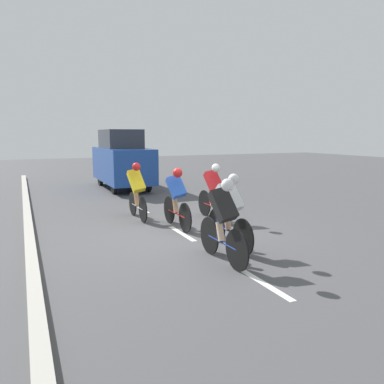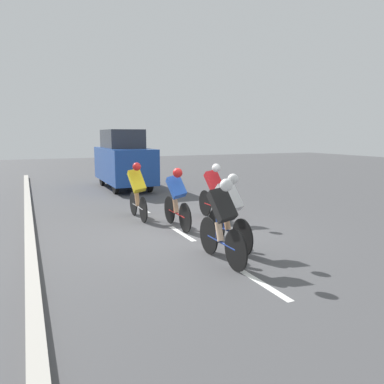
% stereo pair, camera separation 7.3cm
% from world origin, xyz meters
% --- Properties ---
extents(ground_plane, '(60.00, 60.00, 0.00)m').
position_xyz_m(ground_plane, '(0.00, 0.00, 0.00)').
color(ground_plane, '#4C4C4F').
extents(lane_stripe_near, '(0.12, 1.40, 0.01)m').
position_xyz_m(lane_stripe_near, '(0.00, 3.15, 0.00)').
color(lane_stripe_near, white).
rests_on(lane_stripe_near, ground).
extents(lane_stripe_mid, '(0.12, 1.40, 0.01)m').
position_xyz_m(lane_stripe_mid, '(0.00, -0.05, 0.00)').
color(lane_stripe_mid, white).
rests_on(lane_stripe_mid, ground).
extents(lane_stripe_far, '(0.12, 1.40, 0.01)m').
position_xyz_m(lane_stripe_far, '(0.00, -3.25, 0.00)').
color(lane_stripe_far, white).
rests_on(lane_stripe_far, ground).
extents(curb, '(0.20, 27.51, 0.14)m').
position_xyz_m(curb, '(3.20, -0.05, 0.07)').
color(curb, '#B7B2A8').
rests_on(curb, ground).
extents(cyclist_yellow, '(0.42, 1.63, 1.54)m').
position_xyz_m(cyclist_yellow, '(0.52, -1.88, 0.81)').
color(cyclist_yellow, black).
rests_on(cyclist_yellow, ground).
extents(cyclist_red, '(0.41, 1.74, 1.52)m').
position_xyz_m(cyclist_red, '(-1.30, -0.97, 0.79)').
color(cyclist_red, black).
rests_on(cyclist_red, ground).
extents(cyclist_black, '(0.41, 1.71, 1.53)m').
position_xyz_m(cyclist_black, '(0.12, 2.09, 0.79)').
color(cyclist_black, black).
rests_on(cyclist_black, ground).
extents(cyclist_white, '(0.42, 1.75, 1.53)m').
position_xyz_m(cyclist_white, '(-0.40, 1.42, 0.79)').
color(cyclist_white, black).
rests_on(cyclist_white, ground).
extents(cyclist_blue, '(0.42, 1.72, 1.49)m').
position_xyz_m(cyclist_blue, '(-0.07, -0.53, 0.78)').
color(cyclist_blue, black).
rests_on(cyclist_blue, ground).
extents(support_car, '(1.70, 4.30, 2.46)m').
position_xyz_m(support_car, '(-0.59, -7.85, 1.21)').
color(support_car, black).
rests_on(support_car, ground).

